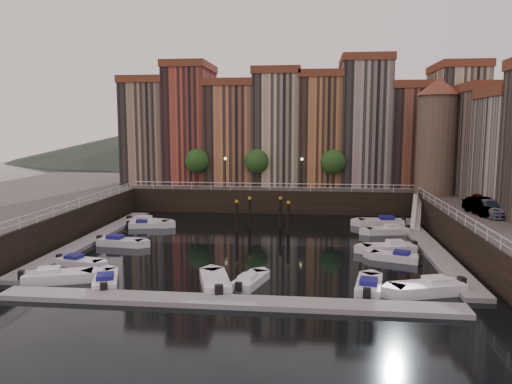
# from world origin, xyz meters

# --- Properties ---
(ground) EXTENTS (200.00, 200.00, 0.00)m
(ground) POSITION_xyz_m (0.00, 0.00, 0.00)
(ground) COLOR black
(ground) RESTS_ON ground
(quay_far) EXTENTS (80.00, 20.00, 3.00)m
(quay_far) POSITION_xyz_m (0.00, 26.00, 1.50)
(quay_far) COLOR black
(quay_far) RESTS_ON ground
(dock_left) EXTENTS (2.00, 28.00, 0.35)m
(dock_left) POSITION_xyz_m (-16.20, -1.00, 0.17)
(dock_left) COLOR gray
(dock_left) RESTS_ON ground
(dock_right) EXTENTS (2.00, 28.00, 0.35)m
(dock_right) POSITION_xyz_m (16.20, -1.00, 0.17)
(dock_right) COLOR gray
(dock_right) RESTS_ON ground
(dock_near) EXTENTS (30.00, 2.00, 0.35)m
(dock_near) POSITION_xyz_m (0.00, -17.00, 0.17)
(dock_near) COLOR gray
(dock_near) RESTS_ON ground
(mountains) EXTENTS (145.00, 100.00, 18.00)m
(mountains) POSITION_xyz_m (1.72, 110.00, 7.92)
(mountains) COLOR #2D382D
(mountains) RESTS_ON ground
(far_terrace) EXTENTS (48.70, 10.30, 17.50)m
(far_terrace) POSITION_xyz_m (3.31, 23.50, 10.95)
(far_terrace) COLOR #957B5E
(far_terrace) RESTS_ON quay_far
(corner_tower) EXTENTS (5.20, 5.20, 13.80)m
(corner_tower) POSITION_xyz_m (20.00, 14.50, 10.19)
(corner_tower) COLOR #6B5B4C
(corner_tower) RESTS_ON quay_right
(promenade_trees) EXTENTS (21.20, 3.20, 5.20)m
(promenade_trees) POSITION_xyz_m (-1.33, 18.20, 6.58)
(promenade_trees) COLOR black
(promenade_trees) RESTS_ON quay_far
(street_lamps) EXTENTS (10.36, 0.36, 4.18)m
(street_lamps) POSITION_xyz_m (-1.00, 17.20, 5.90)
(street_lamps) COLOR black
(street_lamps) RESTS_ON quay_far
(railings) EXTENTS (36.08, 34.04, 0.52)m
(railings) POSITION_xyz_m (0.00, 4.88, 3.79)
(railings) COLOR white
(railings) RESTS_ON ground
(gangway) EXTENTS (2.78, 8.32, 3.73)m
(gangway) POSITION_xyz_m (17.10, 10.00, 1.92)
(gangway) COLOR white
(gangway) RESTS_ON ground
(mooring_pilings) EXTENTS (5.83, 3.42, 3.78)m
(mooring_pilings) POSITION_xyz_m (0.20, 5.68, 1.65)
(mooring_pilings) COLOR black
(mooring_pilings) RESTS_ON ground
(boat_left_0) EXTENTS (5.19, 3.33, 1.17)m
(boat_left_0) POSITION_xyz_m (-13.06, -13.85, 0.39)
(boat_left_0) COLOR white
(boat_left_0) RESTS_ON ground
(boat_left_1) EXTENTS (4.25, 2.30, 0.95)m
(boat_left_1) POSITION_xyz_m (-13.40, -9.67, 0.32)
(boat_left_1) COLOR white
(boat_left_1) RESTS_ON ground
(boat_left_2) EXTENTS (4.69, 2.15, 1.06)m
(boat_left_2) POSITION_xyz_m (-12.69, -2.69, 0.36)
(boat_left_2) COLOR white
(boat_left_2) RESTS_ON ground
(boat_left_3) EXTENTS (4.22, 2.41, 0.95)m
(boat_left_3) POSITION_xyz_m (-13.09, 5.82, 0.32)
(boat_left_3) COLOR white
(boat_left_3) RESTS_ON ground
(boat_left_4) EXTENTS (5.31, 2.79, 1.19)m
(boat_left_4) POSITION_xyz_m (-13.15, 6.73, 0.40)
(boat_left_4) COLOR white
(boat_left_4) RESTS_ON ground
(boat_right_0) EXTENTS (5.37, 3.40, 1.21)m
(boat_right_0) POSITION_xyz_m (13.32, -13.49, 0.41)
(boat_right_0) COLOR white
(boat_right_0) RESTS_ON ground
(boat_right_1) EXTENTS (4.27, 2.79, 0.96)m
(boat_right_1) POSITION_xyz_m (12.50, -5.21, 0.32)
(boat_right_1) COLOR white
(boat_right_1) RESTS_ON ground
(boat_right_2) EXTENTS (5.05, 2.73, 1.13)m
(boat_right_2) POSITION_xyz_m (12.40, -2.28, 0.38)
(boat_right_2) COLOR white
(boat_right_2) RESTS_ON ground
(boat_right_3) EXTENTS (4.72, 2.61, 1.06)m
(boat_right_3) POSITION_xyz_m (13.34, 5.50, 0.36)
(boat_right_3) COLOR white
(boat_right_3) RESTS_ON ground
(boat_right_4) EXTENTS (5.28, 2.23, 1.20)m
(boat_right_4) POSITION_xyz_m (13.28, 9.75, 0.40)
(boat_right_4) COLOR white
(boat_right_4) RESTS_ON ground
(boat_near_0) EXTENTS (2.99, 4.59, 1.03)m
(boat_near_0) POSITION_xyz_m (-9.18, -14.19, 0.35)
(boat_near_0) COLOR white
(boat_near_0) RESTS_ON ground
(boat_near_1) EXTENTS (3.15, 5.20, 1.17)m
(boat_near_1) POSITION_xyz_m (-1.30, -13.86, 0.39)
(boat_near_1) COLOR white
(boat_near_1) RESTS_ON ground
(boat_near_2) EXTENTS (2.53, 4.27, 0.96)m
(boat_near_2) POSITION_xyz_m (1.04, -13.03, 0.32)
(boat_near_2) COLOR white
(boat_near_2) RESTS_ON ground
(boat_near_3) EXTENTS (2.38, 4.71, 1.06)m
(boat_near_3) POSITION_xyz_m (9.35, -13.30, 0.36)
(boat_near_3) COLOR white
(boat_near_3) RESTS_ON ground
(car_a) EXTENTS (2.41, 4.65, 1.51)m
(car_a) POSITION_xyz_m (21.98, 3.82, 3.76)
(car_a) COLOR gray
(car_a) RESTS_ON quay_right
(car_b) EXTENTS (2.40, 4.93, 1.56)m
(car_b) POSITION_xyz_m (21.04, 0.55, 3.78)
(car_b) COLOR gray
(car_b) RESTS_ON quay_right
(car_c) EXTENTS (3.12, 5.44, 1.48)m
(car_c) POSITION_xyz_m (21.48, -0.13, 3.74)
(car_c) COLOR gray
(car_c) RESTS_ON quay_right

